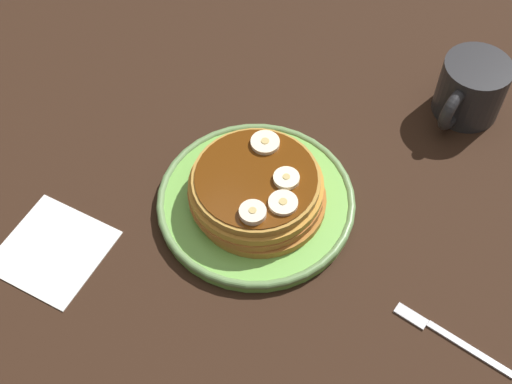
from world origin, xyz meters
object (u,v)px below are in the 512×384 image
(banana_slice_0, at_px, (283,203))
(banana_slice_2, at_px, (253,213))
(pancake_stack, at_px, (257,189))
(napkin, at_px, (53,250))
(fork, at_px, (445,337))
(plate, at_px, (256,201))
(coffee_mug, at_px, (470,89))
(banana_slice_3, at_px, (265,143))
(banana_slice_1, at_px, (286,179))

(banana_slice_0, relative_size, banana_slice_2, 1.09)
(pancake_stack, relative_size, banana_slice_2, 5.46)
(napkin, distance_m, fork, 0.43)
(plate, xyz_separation_m, coffee_mug, (-0.28, 0.11, 0.03))
(banana_slice_2, bearing_deg, pancake_stack, -146.07)
(banana_slice_3, relative_size, napkin, 0.30)
(pancake_stack, relative_size, banana_slice_3, 4.81)
(fork, bearing_deg, banana_slice_3, -99.74)
(plate, bearing_deg, pancake_stack, 78.84)
(pancake_stack, bearing_deg, fork, 88.98)
(banana_slice_2, bearing_deg, plate, -144.92)
(plate, xyz_separation_m, banana_slice_0, (0.01, 0.04, 0.05))
(banana_slice_2, relative_size, fork, 0.22)
(plate, relative_size, coffee_mug, 2.00)
(banana_slice_1, bearing_deg, plate, -58.17)
(coffee_mug, xyz_separation_m, fork, (0.28, 0.14, -0.04))
(coffee_mug, height_order, fork, coffee_mug)
(banana_slice_3, relative_size, fork, 0.25)
(coffee_mug, bearing_deg, pancake_stack, -21.52)
(banana_slice_1, relative_size, banana_slice_2, 0.99)
(pancake_stack, bearing_deg, napkin, -36.27)
(plate, height_order, napkin, plate)
(banana_slice_2, relative_size, coffee_mug, 0.25)
(banana_slice_1, distance_m, banana_slice_3, 0.05)
(pancake_stack, distance_m, banana_slice_1, 0.04)
(banana_slice_3, bearing_deg, banana_slice_1, 63.38)
(plate, bearing_deg, banana_slice_0, 77.50)
(fork, bearing_deg, banana_slice_0, -88.56)
(banana_slice_0, bearing_deg, napkin, -45.53)
(pancake_stack, xyz_separation_m, banana_slice_0, (0.01, 0.04, 0.02))
(plate, height_order, banana_slice_3, banana_slice_3)
(banana_slice_0, distance_m, napkin, 0.26)
(banana_slice_2, height_order, napkin, banana_slice_2)
(pancake_stack, height_order, banana_slice_0, banana_slice_0)
(banana_slice_0, distance_m, banana_slice_3, 0.08)
(banana_slice_2, xyz_separation_m, napkin, (0.15, -0.16, -0.06))
(banana_slice_3, bearing_deg, banana_slice_0, 51.71)
(pancake_stack, bearing_deg, plate, -101.16)
(napkin, xyz_separation_m, fork, (-0.18, 0.39, 0.00))
(pancake_stack, xyz_separation_m, napkin, (0.19, -0.14, -0.03))
(pancake_stack, height_order, coffee_mug, coffee_mug)
(plate, relative_size, banana_slice_3, 6.90)
(plate, relative_size, pancake_stack, 1.43)
(plate, distance_m, pancake_stack, 0.03)
(plate, distance_m, banana_slice_1, 0.06)
(banana_slice_2, bearing_deg, banana_slice_3, -149.11)
(plate, xyz_separation_m, banana_slice_2, (0.04, 0.03, 0.05))
(banana_slice_2, height_order, fork, banana_slice_2)
(banana_slice_2, relative_size, banana_slice_3, 0.88)
(napkin, height_order, fork, fork)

